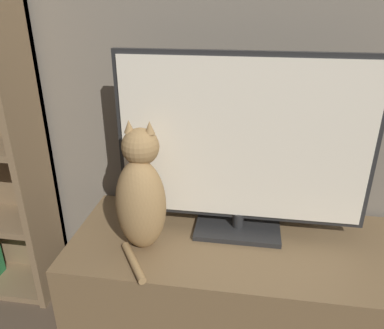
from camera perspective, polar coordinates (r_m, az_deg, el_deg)
wall_back at (r=1.53m, az=10.14°, el=21.74°), size 4.80×0.05×2.60m
tv_stand at (r=1.65m, az=7.41°, el=-18.61°), size 1.35×0.55×0.49m
tv at (r=1.39m, az=7.67°, el=2.52°), size 0.95×0.20×0.71m
cat at (r=1.37m, az=-7.74°, el=-4.73°), size 0.19×0.32×0.49m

